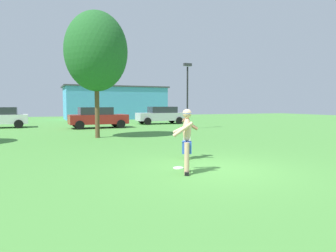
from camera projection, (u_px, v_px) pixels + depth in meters
ground_plane at (215, 169)px, 8.37m from camera, size 80.00×80.00×0.00m
player_near at (187, 133)px, 9.91m from camera, size 0.73×0.67×1.65m
player_in_blue at (187, 138)px, 7.82m from camera, size 0.74×0.68×1.69m
frisbee at (178, 168)px, 8.50m from camera, size 0.29×0.29×0.03m
car_silver_mid_lot at (161, 115)px, 27.75m from camera, size 4.34×2.11×1.58m
car_red_far_end at (98, 117)px, 22.87m from camera, size 4.34×2.11×1.58m
lamp_post at (187, 88)px, 21.87m from camera, size 0.60×0.24×4.75m
outbuilding_behind_lot at (115, 103)px, 37.63m from camera, size 12.44×5.82×3.99m
tree_right_field at (96, 52)px, 15.95m from camera, size 3.31×3.31×6.70m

